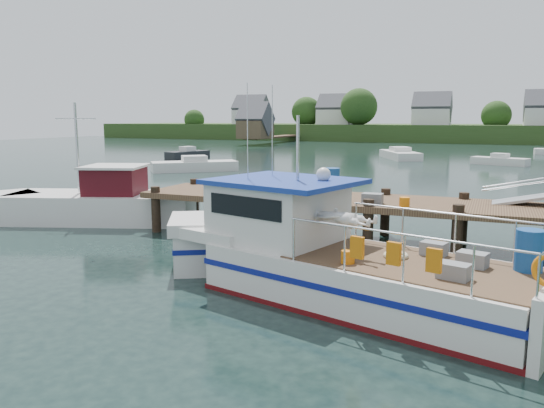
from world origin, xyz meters
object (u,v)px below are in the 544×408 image
at_px(work_boat, 92,203).
at_px(moored_e, 188,154).
at_px(moored_rowboat, 288,198).
at_px(moored_a, 194,165).
at_px(dock, 539,180).
at_px(moored_b, 500,161).
at_px(moored_d, 400,154).
at_px(lobster_boat, 321,256).

height_order(work_boat, moored_e, work_boat).
bearing_deg(moored_e, moored_rowboat, -43.17).
height_order(moored_a, moored_e, moored_e).
xyz_separation_m(dock, work_boat, (-15.44, -0.64, -1.52)).
distance_m(work_boat, moored_rowboat, 8.35).
distance_m(moored_b, moored_d, 9.83).
height_order(moored_rowboat, moored_b, moored_rowboat).
relative_size(moored_rowboat, moored_d, 0.55).
xyz_separation_m(dock, moored_d, (-9.90, 36.64, -1.80)).
distance_m(dock, moored_d, 38.00).
bearing_deg(lobster_boat, work_boat, 171.72).
xyz_separation_m(lobster_boat, work_boat, (-10.78, 4.77, -0.14)).
xyz_separation_m(moored_a, moored_d, (12.26, 18.58, 0.01)).
relative_size(work_boat, moored_b, 1.77).
xyz_separation_m(moored_a, moored_e, (-6.81, 9.98, 0.03)).
bearing_deg(moored_e, moored_b, 16.10).
height_order(dock, moored_rowboat, dock).
xyz_separation_m(moored_b, moored_e, (-28.14, -4.82, 0.09)).
relative_size(dock, moored_e, 3.46).
bearing_deg(moored_a, moored_d, 36.37).
bearing_deg(work_boat, lobster_boat, -43.21).
bearing_deg(moored_b, work_boat, -128.76).
relative_size(dock, moored_d, 2.27).
height_order(moored_b, moored_d, moored_d).
height_order(moored_rowboat, moored_d, moored_d).
relative_size(moored_rowboat, moored_a, 0.64).
bearing_deg(moored_e, lobster_boat, -47.61).
xyz_separation_m(lobster_boat, moored_e, (-24.31, 33.45, -0.40)).
bearing_deg(lobster_boat, moored_d, 112.68).
bearing_deg(lobster_boat, dock, 64.85).
bearing_deg(moored_d, work_boat, -94.22).
distance_m(dock, moored_b, 32.92).
bearing_deg(work_boat, moored_b, 47.08).
distance_m(work_boat, moored_a, 19.87).
height_order(moored_a, moored_d, moored_d).
xyz_separation_m(dock, moored_rowboat, (-9.59, 5.32, -1.80)).
distance_m(work_boat, moored_b, 36.55).
relative_size(work_boat, moored_a, 1.37).
bearing_deg(moored_a, moored_b, 14.53).
relative_size(lobster_boat, moored_e, 2.05).
bearing_deg(moored_rowboat, moored_d, 69.01).
xyz_separation_m(dock, moored_e, (-28.97, 28.04, -1.77)).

